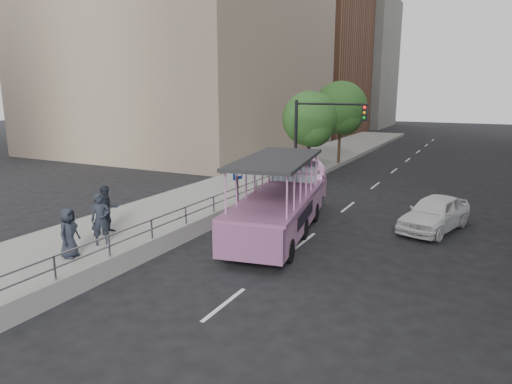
% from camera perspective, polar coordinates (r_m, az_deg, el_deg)
% --- Properties ---
extents(ground, '(160.00, 160.00, 0.00)m').
position_cam_1_polar(ground, '(14.86, -3.31, -10.01)').
color(ground, black).
extents(sidewalk, '(5.50, 80.00, 0.30)m').
position_cam_1_polar(sidewalk, '(25.87, -3.09, 0.13)').
color(sidewalk, '#989893').
rests_on(sidewalk, ground).
extents(kerb_wall, '(0.24, 30.00, 0.36)m').
position_cam_1_polar(kerb_wall, '(17.90, -8.73, -4.56)').
color(kerb_wall, gray).
rests_on(kerb_wall, sidewalk).
extents(guardrail, '(0.07, 22.00, 0.71)m').
position_cam_1_polar(guardrail, '(17.72, -8.80, -2.50)').
color(guardrail, '#A2A3A6').
rests_on(guardrail, kerb_wall).
extents(duck_boat, '(4.01, 9.94, 3.22)m').
position_cam_1_polar(duck_boat, '(19.01, 3.51, -1.19)').
color(duck_boat, black).
rests_on(duck_boat, ground).
extents(car, '(2.85, 4.59, 1.46)m').
position_cam_1_polar(car, '(20.36, 21.43, -2.47)').
color(car, white).
rests_on(car, ground).
extents(pedestrian_near, '(0.78, 0.81, 1.86)m').
position_cam_1_polar(pedestrian_near, '(17.13, -18.84, -3.25)').
color(pedestrian_near, '#222732').
rests_on(pedestrian_near, sidewalk).
extents(pedestrian_mid, '(1.02, 1.11, 1.85)m').
position_cam_1_polar(pedestrian_mid, '(18.53, -18.11, -2.06)').
color(pedestrian_mid, '#222732').
rests_on(pedestrian_mid, sidewalk).
extents(pedestrian_far, '(0.68, 0.91, 1.68)m').
position_cam_1_polar(pedestrian_far, '(16.22, -22.36, -4.75)').
color(pedestrian_far, '#222732').
rests_on(pedestrian_far, sidewalk).
extents(parking_sign, '(0.17, 0.58, 2.62)m').
position_cam_1_polar(parking_sign, '(20.71, -2.30, 1.28)').
color(parking_sign, black).
rests_on(parking_sign, ground).
extents(traffic_signal, '(4.20, 0.32, 5.20)m').
position_cam_1_polar(traffic_signal, '(25.91, 7.48, 7.55)').
color(traffic_signal, black).
rests_on(traffic_signal, ground).
extents(street_tree_near, '(3.52, 3.52, 5.72)m').
position_cam_1_polar(street_tree_near, '(29.65, 6.84, 8.80)').
color(street_tree_near, '#3E2B1C').
rests_on(street_tree_near, ground).
extents(street_tree_far, '(3.97, 3.97, 6.45)m').
position_cam_1_polar(street_tree_far, '(35.24, 10.64, 10.05)').
color(street_tree_far, '#3E2B1C').
rests_on(street_tree_far, ground).
extents(midrise_brick, '(18.00, 16.00, 26.00)m').
position_cam_1_polar(midrise_brick, '(65.24, 4.70, 18.90)').
color(midrise_brick, brown).
rests_on(midrise_brick, ground).
extents(midrise_stone_b, '(16.00, 14.00, 20.00)m').
position_cam_1_polar(midrise_stone_b, '(79.34, 10.65, 15.41)').
color(midrise_stone_b, slate).
rests_on(midrise_stone_b, ground).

